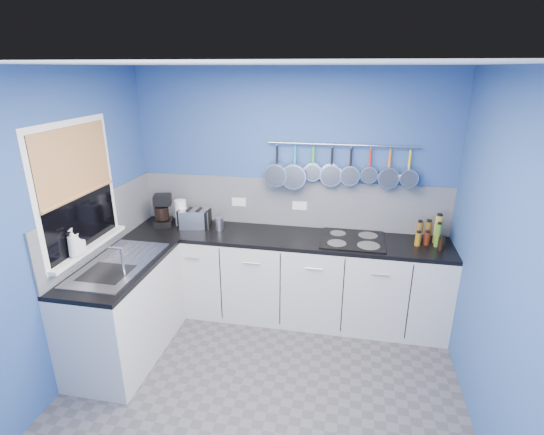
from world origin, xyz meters
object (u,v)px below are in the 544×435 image
(soap_bottle_a, at_px, (73,243))
(coffee_maker, at_px, (163,211))
(soap_bottle_b, at_px, (78,244))
(hob, at_px, (353,240))
(toaster, at_px, (195,219))
(canister, at_px, (219,223))
(paper_towel, at_px, (181,213))

(soap_bottle_a, height_order, coffee_maker, soap_bottle_a)
(soap_bottle_b, distance_m, hob, 2.44)
(soap_bottle_b, distance_m, coffee_maker, 1.12)
(hob, bearing_deg, coffee_maker, 179.05)
(toaster, distance_m, hob, 1.63)
(soap_bottle_a, relative_size, soap_bottle_b, 1.39)
(soap_bottle_a, xyz_separation_m, canister, (0.83, 1.15, -0.20))
(coffee_maker, height_order, hob, coffee_maker)
(soap_bottle_b, relative_size, coffee_maker, 0.52)
(toaster, bearing_deg, soap_bottle_a, -128.15)
(paper_towel, relative_size, coffee_maker, 0.83)
(paper_towel, xyz_separation_m, hob, (1.79, -0.08, -0.13))
(soap_bottle_b, bearing_deg, hob, 25.88)
(soap_bottle_b, relative_size, toaster, 0.58)
(coffee_maker, bearing_deg, paper_towel, -3.15)
(toaster, bearing_deg, paper_towel, 154.19)
(paper_towel, bearing_deg, soap_bottle_a, -108.27)
(coffee_maker, xyz_separation_m, canister, (0.62, -0.01, -0.10))
(canister, relative_size, hob, 0.21)
(hob, bearing_deg, paper_towel, 177.46)
(soap_bottle_a, distance_m, soap_bottle_b, 0.07)
(hob, bearing_deg, soap_bottle_a, -152.91)
(soap_bottle_a, bearing_deg, soap_bottle_b, 90.00)
(coffee_maker, relative_size, canister, 2.50)
(toaster, height_order, hob, toaster)
(canister, bearing_deg, soap_bottle_b, -127.23)
(soap_bottle_a, xyz_separation_m, hob, (2.19, 1.12, -0.26))
(hob, bearing_deg, soap_bottle_b, -154.12)
(canister, bearing_deg, toaster, 177.15)
(soap_bottle_b, distance_m, toaster, 1.24)
(soap_bottle_a, bearing_deg, canister, 54.19)
(soap_bottle_a, height_order, soap_bottle_b, soap_bottle_a)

